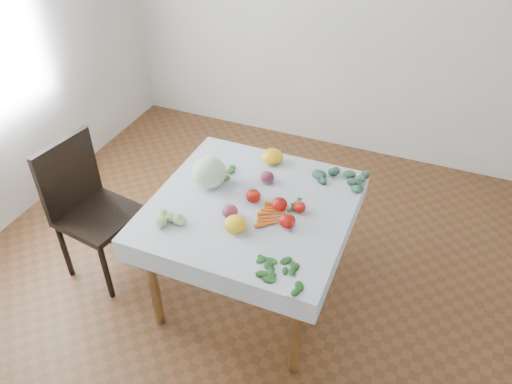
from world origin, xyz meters
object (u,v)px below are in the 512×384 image
at_px(chair, 86,201).
at_px(heirloom_back, 272,156).
at_px(table, 252,217).
at_px(carrot_bunch, 274,214).
at_px(cabbage, 209,172).

height_order(chair, heirloom_back, chair).
height_order(table, chair, chair).
xyz_separation_m(heirloom_back, carrot_bunch, (0.20, -0.48, -0.03)).
xyz_separation_m(chair, cabbage, (0.78, 0.23, 0.29)).
height_order(table, heirloom_back, heirloom_back).
relative_size(cabbage, heirloom_back, 1.52).
relative_size(table, heirloom_back, 7.41).
height_order(cabbage, carrot_bunch, cabbage).
height_order(chair, cabbage, chair).
distance_m(table, heirloom_back, 0.46).
bearing_deg(table, carrot_bunch, -16.77).
relative_size(table, cabbage, 4.87).
bearing_deg(chair, table, 8.16).
relative_size(chair, heirloom_back, 7.19).
relative_size(chair, carrot_bunch, 3.79).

